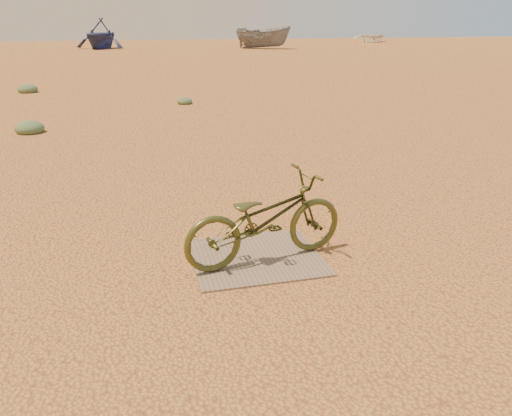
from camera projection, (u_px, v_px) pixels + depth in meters
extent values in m
plane|color=#BC7E40|center=(214.00, 268.00, 5.25)|extent=(120.00, 120.00, 0.00)
cube|color=#73644F|center=(256.00, 257.00, 5.45)|extent=(1.38, 1.22, 0.02)
imported|color=#434920|center=(265.00, 219.00, 5.21)|extent=(1.89, 0.97, 0.95)
imported|color=navy|center=(100.00, 33.00, 42.41)|extent=(5.75, 6.07, 2.52)
imported|color=slate|center=(263.00, 37.00, 42.52)|extent=(5.04, 3.81, 1.84)
imported|color=white|center=(372.00, 36.00, 55.44)|extent=(5.51, 6.44, 1.13)
ellipsoid|color=#4D6B48|center=(30.00, 133.00, 11.44)|extent=(0.64, 0.64, 0.35)
ellipsoid|color=#4D6B48|center=(185.00, 104.00, 15.28)|extent=(0.47, 0.47, 0.26)
ellipsoid|color=#4D6B48|center=(28.00, 92.00, 17.63)|extent=(0.68, 0.68, 0.37)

